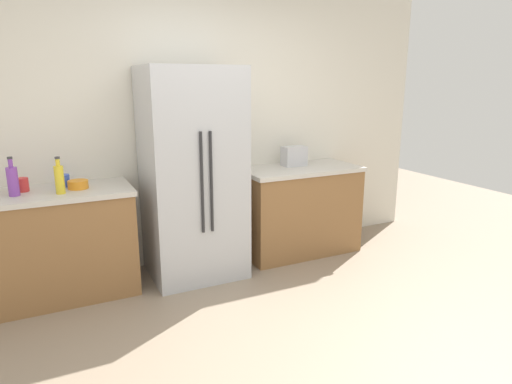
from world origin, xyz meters
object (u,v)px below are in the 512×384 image
at_px(cup_a, 64,181).
at_px(refrigerator, 193,175).
at_px(bottle_b, 13,180).
at_px(bowl_a, 78,184).
at_px(cup_b, 22,185).
at_px(bottle_a, 59,179).
at_px(toaster, 294,156).

bearing_deg(cup_a, refrigerator, -9.45).
distance_m(refrigerator, cup_a, 1.06).
height_order(bottle_b, bowl_a, bottle_b).
relative_size(cup_a, cup_b, 0.94).
distance_m(refrigerator, bowl_a, 0.94).
height_order(refrigerator, cup_b, refrigerator).
xyz_separation_m(refrigerator, bowl_a, (-0.94, 0.05, -0.00)).
xyz_separation_m(cup_a, bowl_a, (0.10, -0.12, -0.02)).
xyz_separation_m(cup_b, bowl_a, (0.40, -0.09, -0.02)).
relative_size(cup_b, bowl_a, 0.67).
bearing_deg(cup_a, bottle_a, -98.64).
bearing_deg(cup_b, cup_a, 6.63).
bearing_deg(toaster, cup_b, -179.71).
distance_m(toaster, bottle_b, 2.53).
relative_size(toaster, cup_a, 2.38).
relative_size(toaster, bottle_b, 0.80).
bearing_deg(cup_a, toaster, -0.59).
distance_m(toaster, cup_b, 2.47).
bearing_deg(refrigerator, bottle_b, 179.47).
height_order(bottle_a, cup_a, bottle_a).
relative_size(bottle_b, cup_a, 2.96).
xyz_separation_m(bottle_b, cup_a, (0.35, 0.16, -0.07)).
xyz_separation_m(cup_a, cup_b, (-0.30, -0.03, 0.00)).
bearing_deg(refrigerator, bottle_a, -176.28).
bearing_deg(cup_b, toaster, 0.29).
bearing_deg(bottle_a, bottle_b, 165.34).
bearing_deg(cup_b, bottle_b, -113.04).
bearing_deg(bowl_a, toaster, 2.77).
bearing_deg(cup_a, bowl_a, -51.23).
height_order(toaster, bottle_a, bottle_a).
xyz_separation_m(bottle_b, bowl_a, (0.45, 0.04, -0.08)).
bearing_deg(bottle_a, cup_a, 81.36).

